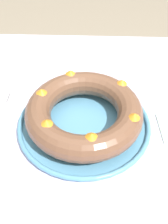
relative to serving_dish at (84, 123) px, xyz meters
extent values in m
cube|color=silver|center=(-0.01, -0.01, -0.02)|extent=(1.29, 0.95, 0.03)
cylinder|color=#518EB2|center=(0.00, 0.00, 0.00)|extent=(0.32, 0.32, 0.01)
torus|color=#518EB2|center=(0.00, 0.00, 0.00)|extent=(0.34, 0.34, 0.01)
torus|color=brown|center=(0.00, 0.00, 0.04)|extent=(0.29, 0.29, 0.06)
cone|color=orange|center=(-0.04, 0.11, 0.08)|extent=(0.04, 0.04, 0.01)
cone|color=orange|center=(-0.11, 0.03, 0.08)|extent=(0.03, 0.03, 0.01)
cone|color=orange|center=(-0.08, -0.07, 0.08)|extent=(0.03, 0.03, 0.01)
cone|color=orange|center=(0.02, -0.10, 0.08)|extent=(0.04, 0.04, 0.01)
cone|color=orange|center=(0.11, -0.04, 0.08)|extent=(0.04, 0.04, 0.01)
cone|color=orange|center=(0.09, 0.08, 0.08)|extent=(0.03, 0.03, 0.01)
cube|color=silver|center=(-0.23, 0.10, -0.01)|extent=(0.02, 0.05, 0.01)
cube|color=white|center=(-0.21, -0.01, -0.01)|extent=(0.02, 0.07, 0.01)
cube|color=silver|center=(-0.21, 0.07, -0.01)|extent=(0.02, 0.09, 0.00)
camera|label=1|loc=(0.02, -0.45, 0.49)|focal=42.00mm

